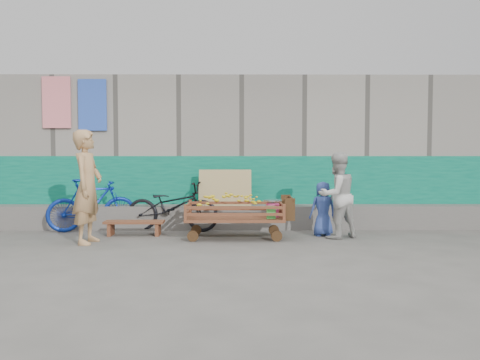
{
  "coord_description": "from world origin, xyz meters",
  "views": [
    {
      "loc": [
        0.53,
        -6.65,
        1.41
      ],
      "look_at": [
        0.58,
        1.2,
        1.0
      ],
      "focal_mm": 35.0,
      "sensor_mm": 36.0,
      "label": 1
    }
  ],
  "objects_px": {
    "bicycle_dark": "(172,206)",
    "banana_cart": "(233,208)",
    "vendor_man": "(88,187)",
    "child": "(323,209)",
    "bench": "(134,225)",
    "bicycle_blue": "(92,205)",
    "woman": "(337,195)"
  },
  "relations": [
    {
      "from": "bench",
      "to": "bicycle_dark",
      "type": "distance_m",
      "value": 0.82
    },
    {
      "from": "child",
      "to": "bicycle_dark",
      "type": "bearing_deg",
      "value": -23.22
    },
    {
      "from": "bench",
      "to": "woman",
      "type": "bearing_deg",
      "value": -4.5
    },
    {
      "from": "banana_cart",
      "to": "bicycle_dark",
      "type": "xyz_separation_m",
      "value": [
        -1.15,
        0.79,
        -0.06
      ]
    },
    {
      "from": "vendor_man",
      "to": "child",
      "type": "distance_m",
      "value": 3.99
    },
    {
      "from": "woman",
      "to": "bench",
      "type": "bearing_deg",
      "value": -30.27
    },
    {
      "from": "banana_cart",
      "to": "bicycle_blue",
      "type": "xyz_separation_m",
      "value": [
        -2.64,
        0.79,
        -0.03
      ]
    },
    {
      "from": "vendor_man",
      "to": "bench",
      "type": "bearing_deg",
      "value": -34.74
    },
    {
      "from": "bicycle_blue",
      "to": "bench",
      "type": "bearing_deg",
      "value": -138.74
    },
    {
      "from": "banana_cart",
      "to": "bench",
      "type": "height_order",
      "value": "banana_cart"
    },
    {
      "from": "banana_cart",
      "to": "bicycle_dark",
      "type": "relative_size",
      "value": 1.03
    },
    {
      "from": "banana_cart",
      "to": "bench",
      "type": "bearing_deg",
      "value": 170.3
    },
    {
      "from": "bench",
      "to": "child",
      "type": "xyz_separation_m",
      "value": [
        3.32,
        -0.05,
        0.29
      ]
    },
    {
      "from": "vendor_man",
      "to": "woman",
      "type": "xyz_separation_m",
      "value": [
        4.1,
        0.45,
        -0.18
      ]
    },
    {
      "from": "vendor_man",
      "to": "bicycle_blue",
      "type": "relative_size",
      "value": 1.12
    },
    {
      "from": "bicycle_blue",
      "to": "banana_cart",
      "type": "bearing_deg",
      "value": -126.53
    },
    {
      "from": "vendor_man",
      "to": "child",
      "type": "bearing_deg",
      "value": -76.18
    },
    {
      "from": "bicycle_dark",
      "to": "banana_cart",
      "type": "bearing_deg",
      "value": -115.19
    },
    {
      "from": "bench",
      "to": "vendor_man",
      "type": "bearing_deg",
      "value": -128.67
    },
    {
      "from": "banana_cart",
      "to": "vendor_man",
      "type": "xyz_separation_m",
      "value": [
        -2.33,
        -0.43,
        0.39
      ]
    },
    {
      "from": "bench",
      "to": "child",
      "type": "distance_m",
      "value": 3.34
    },
    {
      "from": "bench",
      "to": "vendor_man",
      "type": "relative_size",
      "value": 0.57
    },
    {
      "from": "woman",
      "to": "banana_cart",
      "type": "bearing_deg",
      "value": -25.08
    },
    {
      "from": "bicycle_dark",
      "to": "bicycle_blue",
      "type": "bearing_deg",
      "value": 99.43
    },
    {
      "from": "vendor_man",
      "to": "bicycle_blue",
      "type": "height_order",
      "value": "vendor_man"
    },
    {
      "from": "woman",
      "to": "child",
      "type": "bearing_deg",
      "value": -75.27
    },
    {
      "from": "bench",
      "to": "bicycle_dark",
      "type": "bearing_deg",
      "value": 39.29
    },
    {
      "from": "bench",
      "to": "woman",
      "type": "relative_size",
      "value": 0.71
    },
    {
      "from": "banana_cart",
      "to": "bicycle_blue",
      "type": "relative_size",
      "value": 1.11
    },
    {
      "from": "child",
      "to": "bicycle_blue",
      "type": "relative_size",
      "value": 0.59
    },
    {
      "from": "banana_cart",
      "to": "bicycle_blue",
      "type": "bearing_deg",
      "value": 163.32
    },
    {
      "from": "woman",
      "to": "bicycle_blue",
      "type": "xyz_separation_m",
      "value": [
        -4.41,
        0.77,
        -0.25
      ]
    }
  ]
}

